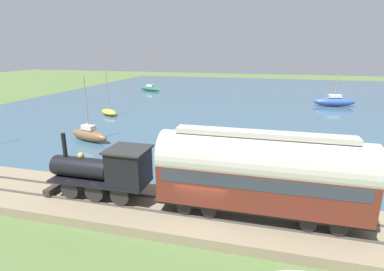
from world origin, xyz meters
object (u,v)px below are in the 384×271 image
sailboat_blue (334,101)px  rowboat_mid_harbor (283,164)px  sailboat_brown (89,135)px  sailboat_green (150,88)px  sailboat_yellow (109,112)px  passenger_coach (260,172)px  rowboat_off_pier (205,150)px  steam_locomotive (107,169)px

sailboat_blue → rowboat_mid_harbor: size_ratio=2.26×
sailboat_brown → rowboat_mid_harbor: 18.59m
sailboat_green → sailboat_blue: 36.61m
sailboat_yellow → sailboat_blue: sailboat_yellow is taller
passenger_coach → sailboat_yellow: size_ratio=1.34×
sailboat_blue → rowboat_off_pier: sailboat_blue is taller
sailboat_blue → rowboat_mid_harbor: sailboat_blue is taller
rowboat_off_pier → sailboat_blue: bearing=7.3°
passenger_coach → rowboat_mid_harbor: (9.05, -1.59, -2.89)m
sailboat_yellow → sailboat_blue: bearing=-33.0°
passenger_coach → sailboat_yellow: 30.98m
sailboat_yellow → rowboat_mid_harbor: bearing=-89.4°
passenger_coach → sailboat_blue: sailboat_blue is taller
passenger_coach → sailboat_brown: sailboat_brown is taller
sailboat_blue → rowboat_off_pier: bearing=144.0°
passenger_coach → sailboat_brown: size_ratio=1.62×
sailboat_yellow → rowboat_off_pier: 19.99m
steam_locomotive → passenger_coach: (-0.00, -8.34, 0.72)m
steam_locomotive → rowboat_mid_harbor: size_ratio=2.18×
passenger_coach → sailboat_yellow: bearing=43.3°
steam_locomotive → sailboat_yellow: 25.94m
sailboat_blue → rowboat_mid_harbor: bearing=156.7°
passenger_coach → rowboat_off_pier: size_ratio=5.28×
passenger_coach → rowboat_mid_harbor: 9.63m
sailboat_blue → sailboat_brown: bearing=127.9°
rowboat_mid_harbor → sailboat_brown: bearing=25.4°
sailboat_brown → steam_locomotive: bearing=-126.4°
steam_locomotive → rowboat_off_pier: bearing=-17.3°
rowboat_mid_harbor → rowboat_off_pier: bearing=18.1°
passenger_coach → sailboat_blue: 39.10m
sailboat_yellow → steam_locomotive: bearing=-119.1°
passenger_coach → sailboat_green: sailboat_green is taller
sailboat_brown → rowboat_off_pier: 11.87m
steam_locomotive → rowboat_mid_harbor: 13.61m
sailboat_brown → sailboat_yellow: bearing=36.8°
rowboat_mid_harbor → sailboat_yellow: bearing=1.3°
steam_locomotive → sailboat_blue: 42.02m
passenger_coach → sailboat_brown: (11.13, 16.88, -2.42)m
steam_locomotive → sailboat_blue: (37.68, -18.54, -1.61)m
sailboat_brown → rowboat_mid_harbor: sailboat_brown is taller
passenger_coach → sailboat_green: bearing=28.1°
sailboat_green → sailboat_blue: (-9.42, -35.37, 0.20)m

